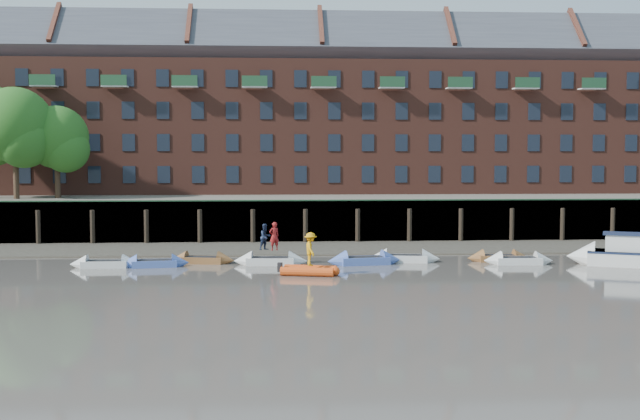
{
  "coord_description": "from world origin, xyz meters",
  "views": [
    {
      "loc": [
        -4.61,
        -38.99,
        6.71
      ],
      "look_at": [
        -1.49,
        12.0,
        3.2
      ],
      "focal_mm": 45.0,
      "sensor_mm": 36.0,
      "label": 1
    }
  ],
  "objects": [
    {
      "name": "person_rower_a",
      "position": [
        -4.43,
        9.83,
        1.75
      ],
      "size": [
        0.75,
        0.64,
        1.74
      ],
      "primitive_type": "imported",
      "rotation": [
        0.0,
        0.0,
        3.58
      ],
      "color": "maroon",
      "rests_on": "rowboat_3"
    },
    {
      "name": "ground",
      "position": [
        0.0,
        0.0,
        0.0
      ],
      "size": [
        220.0,
        220.0,
        0.0
      ],
      "primitive_type": "plane",
      "color": "#5E5750",
      "rests_on": "ground"
    },
    {
      "name": "rowboat_5",
      "position": [
        3.75,
        10.65,
        0.23
      ],
      "size": [
        4.59,
        2.05,
        1.29
      ],
      "rotation": [
        0.0,
        0.0,
        -0.18
      ],
      "color": "silver",
      "rests_on": "ground"
    },
    {
      "name": "apartment_terrace",
      "position": [
        -0.0,
        36.99,
        12.82
      ],
      "size": [
        80.6,
        15.56,
        20.98
      ],
      "color": "brown",
      "rests_on": "bank_terrace"
    },
    {
      "name": "motor_launch",
      "position": [
        16.18,
        8.35,
        0.65
      ],
      "size": [
        6.48,
        4.35,
        2.55
      ],
      "rotation": [
        0.0,
        0.0,
        2.73
      ],
      "color": "silver",
      "rests_on": "ground"
    },
    {
      "name": "rowboat_4",
      "position": [
        1.09,
        9.63,
        0.24
      ],
      "size": [
        4.8,
        2.06,
        1.35
      ],
      "rotation": [
        0.0,
        0.0,
        0.16
      ],
      "color": "#4A65B8",
      "rests_on": "ground"
    },
    {
      "name": "rowboat_6",
      "position": [
        9.74,
        10.58,
        0.21
      ],
      "size": [
        3.99,
        1.18,
        1.16
      ],
      "rotation": [
        0.0,
        0.0,
        -0.0
      ],
      "color": "brown",
      "rests_on": "ground"
    },
    {
      "name": "rib_tender",
      "position": [
        -2.39,
        5.5,
        0.25
      ],
      "size": [
        3.36,
        2.19,
        0.56
      ],
      "rotation": [
        0.0,
        0.0,
        -0.24
      ],
      "color": "#E94E16",
      "rests_on": "ground"
    },
    {
      "name": "rowboat_3",
      "position": [
        -4.66,
        9.83,
        0.23
      ],
      "size": [
        4.62,
        1.7,
        1.31
      ],
      "rotation": [
        0.0,
        0.0,
        -0.09
      ],
      "color": "silver",
      "rests_on": "ground"
    },
    {
      "name": "rowboat_0",
      "position": [
        -14.55,
        9.23,
        0.21
      ],
      "size": [
        4.17,
        1.24,
        1.21
      ],
      "rotation": [
        0.0,
        0.0,
        0.01
      ],
      "color": "silver",
      "rests_on": "ground"
    },
    {
      "name": "foreshore",
      "position": [
        0.0,
        18.0,
        0.0
      ],
      "size": [
        110.0,
        8.0,
        0.5
      ],
      "primitive_type": "cube",
      "color": "#3D382F",
      "rests_on": "ground"
    },
    {
      "name": "person_rib_crew",
      "position": [
        -2.42,
        5.44,
        1.47
      ],
      "size": [
        0.85,
        1.29,
        1.87
      ],
      "primitive_type": "imported",
      "rotation": [
        0.0,
        0.0,
        1.7
      ],
      "color": "orange",
      "rests_on": "rib_tender"
    },
    {
      "name": "person_rower_b",
      "position": [
        -4.98,
        10.06,
        1.69
      ],
      "size": [
        1.0,
        0.97,
        1.62
      ],
      "primitive_type": "imported",
      "rotation": [
        0.0,
        0.0,
        0.68
      ],
      "color": "#19233F",
      "rests_on": "rowboat_3"
    },
    {
      "name": "bank_terrace",
      "position": [
        0.0,
        36.0,
        1.6
      ],
      "size": [
        110.0,
        28.0,
        3.2
      ],
      "primitive_type": "cube",
      "color": "#5E594D",
      "rests_on": "ground"
    },
    {
      "name": "rowboat_2",
      "position": [
        -8.89,
        10.77,
        0.21
      ],
      "size": [
        4.19,
        1.91,
        1.17
      ],
      "rotation": [
        0.0,
        0.0,
        -0.19
      ],
      "color": "brown",
      "rests_on": "ground"
    },
    {
      "name": "mud_band",
      "position": [
        0.0,
        14.6,
        0.0
      ],
      "size": [
        110.0,
        1.6,
        0.1
      ],
      "primitive_type": "cube",
      "color": "#4C4336",
      "rests_on": "ground"
    },
    {
      "name": "river_wall",
      "position": [
        -0.0,
        22.38,
        1.59
      ],
      "size": [
        110.0,
        1.23,
        3.3
      ],
      "color": "#2D2A26",
      "rests_on": "ground"
    },
    {
      "name": "rowboat_1",
      "position": [
        -11.63,
        9.31,
        0.21
      ],
      "size": [
        4.24,
        1.73,
        1.19
      ],
      "rotation": [
        0.0,
        0.0,
        0.13
      ],
      "color": "#4A65B8",
      "rests_on": "ground"
    },
    {
      "name": "rowboat_7",
      "position": [
        10.59,
        9.19,
        0.22
      ],
      "size": [
        4.33,
        1.51,
        1.23
      ],
      "rotation": [
        0.0,
        0.0,
        -0.07
      ],
      "color": "silver",
      "rests_on": "ground"
    },
    {
      "name": "tree_cluster",
      "position": [
        -25.62,
        27.35,
        9.0
      ],
      "size": [
        11.76,
        7.74,
        9.4
      ],
      "color": "#3A281C",
      "rests_on": "bank_terrace"
    }
  ]
}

